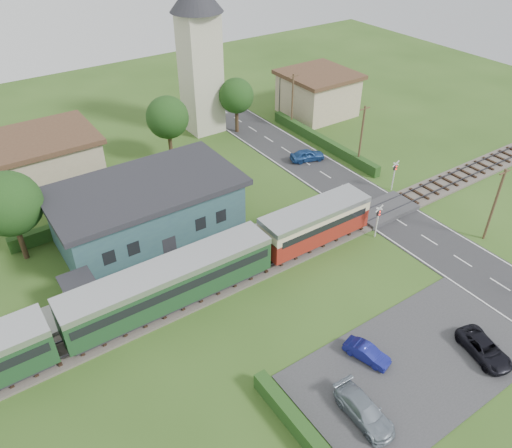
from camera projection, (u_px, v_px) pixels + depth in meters
ground at (316, 260)px, 41.76m from camera, size 120.00×120.00×0.00m
railway_track at (302, 247)px, 43.05m from camera, size 76.00×3.20×0.49m
road at (399, 221)px, 46.33m from camera, size 6.00×70.00×0.05m
car_park at (416, 363)px, 32.96m from camera, size 17.00×9.00×0.08m
crossing_deck at (384, 210)px, 47.57m from camera, size 6.20×3.40×0.45m
platform at (181, 268)px, 40.56m from camera, size 30.00×3.00×0.45m
equipment_hut at (80, 293)px, 36.01m from camera, size 2.30×2.30×2.55m
station_building at (147, 210)px, 43.04m from camera, size 16.00×9.00×5.30m
train at (129, 300)px, 34.75m from camera, size 43.20×2.90×3.40m
church_tower at (199, 46)px, 57.03m from camera, size 6.00×6.00×17.60m
house_west at (44, 161)px, 50.14m from camera, size 10.80×8.80×5.50m
house_east at (318, 93)px, 65.50m from camera, size 8.80×8.80×5.50m
hedge_carpark at (304, 433)px, 28.28m from camera, size 0.80×9.00×1.20m
hedge_roadside at (322, 141)px, 58.72m from camera, size 0.80×18.00×1.20m
hedge_station at (131, 206)px, 47.26m from camera, size 22.00×0.80×1.30m
tree_a at (9, 204)px, 38.93m from camera, size 5.20×5.20×8.00m
tree_b at (167, 118)px, 53.46m from camera, size 4.60×4.60×7.34m
tree_c at (236, 96)px, 59.61m from camera, size 4.20×4.20×6.78m
utility_pole_b at (495, 204)px, 42.12m from camera, size 1.40×0.22×7.00m
utility_pole_c at (361, 136)px, 52.92m from camera, size 1.40×0.22×7.00m
utility_pole_d at (292, 101)px, 61.02m from camera, size 1.40×0.22×7.00m
crossing_signal_near at (378, 217)px, 43.18m from camera, size 0.84×0.28×3.28m
crossing_signal_far at (395, 171)px, 49.72m from camera, size 0.84×0.28×3.28m
streetlamp_east at (280, 90)px, 65.55m from camera, size 0.30×0.30×5.15m
car_on_road at (307, 155)px, 55.67m from camera, size 4.12×2.60×1.31m
car_park_blue at (367, 353)px, 32.96m from camera, size 1.95×3.34×1.04m
car_park_silver at (364, 411)px, 29.31m from camera, size 1.93×4.34×1.24m
car_park_dark at (484, 349)px, 33.17m from camera, size 2.82×4.43×1.14m
pedestrian_near at (242, 235)px, 42.63m from camera, size 0.65×0.55×1.49m
pedestrian_far at (94, 296)px, 36.19m from camera, size 0.85×1.02×1.90m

